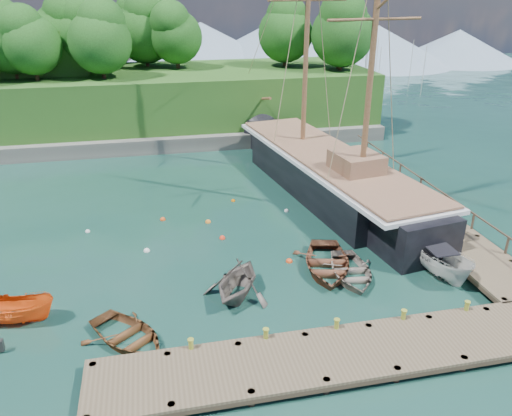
# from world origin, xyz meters

# --- Properties ---
(ground) EXTENTS (160.00, 160.00, 0.00)m
(ground) POSITION_xyz_m (0.00, 0.00, 0.00)
(ground) COLOR #103227
(ground) RESTS_ON ground
(dock_near) EXTENTS (20.00, 3.20, 1.10)m
(dock_near) POSITION_xyz_m (2.00, -6.50, 0.43)
(dock_near) COLOR brown
(dock_near) RESTS_ON ground
(dock_east) EXTENTS (3.20, 24.00, 1.10)m
(dock_east) POSITION_xyz_m (11.50, 7.00, 0.43)
(dock_east) COLOR brown
(dock_east) RESTS_ON ground
(bollard_0) EXTENTS (0.26, 0.26, 0.45)m
(bollard_0) POSITION_xyz_m (-4.00, -5.10, 0.00)
(bollard_0) COLOR olive
(bollard_0) RESTS_ON ground
(bollard_1) EXTENTS (0.26, 0.26, 0.45)m
(bollard_1) POSITION_xyz_m (-1.00, -5.10, 0.00)
(bollard_1) COLOR olive
(bollard_1) RESTS_ON ground
(bollard_2) EXTENTS (0.26, 0.26, 0.45)m
(bollard_2) POSITION_xyz_m (2.00, -5.10, 0.00)
(bollard_2) COLOR olive
(bollard_2) RESTS_ON ground
(bollard_3) EXTENTS (0.26, 0.26, 0.45)m
(bollard_3) POSITION_xyz_m (5.00, -5.10, 0.00)
(bollard_3) COLOR olive
(bollard_3) RESTS_ON ground
(bollard_4) EXTENTS (0.26, 0.26, 0.45)m
(bollard_4) POSITION_xyz_m (8.00, -5.10, 0.00)
(bollard_4) COLOR olive
(bollard_4) RESTS_ON ground
(rowboat_0) EXTENTS (4.74, 4.91, 0.83)m
(rowboat_0) POSITION_xyz_m (-6.48, -3.37, 0.00)
(rowboat_0) COLOR brown
(rowboat_0) RESTS_ON ground
(rowboat_1) EXTENTS (4.75, 4.93, 2.00)m
(rowboat_1) POSITION_xyz_m (-1.45, -1.05, 0.00)
(rowboat_1) COLOR #5D544E
(rowboat_1) RESTS_ON ground
(rowboat_2) EXTENTS (4.63, 5.61, 1.01)m
(rowboat_2) POSITION_xyz_m (3.53, 0.35, 0.00)
(rowboat_2) COLOR brown
(rowboat_2) RESTS_ON ground
(rowboat_3) EXTENTS (3.44, 4.46, 0.86)m
(rowboat_3) POSITION_xyz_m (4.50, -0.56, 0.00)
(rowboat_3) COLOR slate
(rowboat_3) RESTS_ON ground
(motorboat_orange) EXTENTS (3.89, 2.04, 1.43)m
(motorboat_orange) POSITION_xyz_m (-11.37, -0.98, 0.00)
(motorboat_orange) COLOR #E95715
(motorboat_orange) RESTS_ON ground
(cabin_boat_white) EXTENTS (2.22, 4.79, 1.79)m
(cabin_boat_white) POSITION_xyz_m (8.99, -1.18, 0.00)
(cabin_boat_white) COLOR beige
(cabin_boat_white) RESTS_ON ground
(schooner) EXTENTS (8.58, 29.03, 21.62)m
(schooner) POSITION_xyz_m (7.19, 10.55, 1.20)
(schooner) COLOR black
(schooner) RESTS_ON ground
(mooring_buoy_0) EXTENTS (0.36, 0.36, 0.36)m
(mooring_buoy_0) POSITION_xyz_m (-5.62, 4.35, 0.00)
(mooring_buoy_0) COLOR white
(mooring_buoy_0) RESTS_ON ground
(mooring_buoy_1) EXTENTS (0.35, 0.35, 0.35)m
(mooring_buoy_1) POSITION_xyz_m (-1.80, 7.35, 0.00)
(mooring_buoy_1) COLOR orange
(mooring_buoy_1) RESTS_ON ground
(mooring_buoy_2) EXTENTS (0.35, 0.35, 0.35)m
(mooring_buoy_2) POSITION_xyz_m (-1.25, 4.99, 0.00)
(mooring_buoy_2) COLOR red
(mooring_buoy_2) RESTS_ON ground
(mooring_buoy_3) EXTENTS (0.29, 0.29, 0.29)m
(mooring_buoy_3) POSITION_xyz_m (3.46, 7.96, 0.00)
(mooring_buoy_3) COLOR silver
(mooring_buoy_3) RESTS_ON ground
(mooring_buoy_4) EXTENTS (0.35, 0.35, 0.35)m
(mooring_buoy_4) POSITION_xyz_m (-4.56, 8.32, 0.00)
(mooring_buoy_4) COLOR #D44A16
(mooring_buoy_4) RESTS_ON ground
(mooring_buoy_5) EXTENTS (0.28, 0.28, 0.28)m
(mooring_buoy_5) POSITION_xyz_m (0.32, 10.37, 0.00)
(mooring_buoy_5) COLOR #E76A00
(mooring_buoy_5) RESTS_ON ground
(mooring_buoy_6) EXTENTS (0.29, 0.29, 0.29)m
(mooring_buoy_6) POSITION_xyz_m (-9.07, 7.56, 0.00)
(mooring_buoy_6) COLOR silver
(mooring_buoy_6) RESTS_ON ground
(mooring_buoy_7) EXTENTS (0.37, 0.37, 0.37)m
(mooring_buoy_7) POSITION_xyz_m (1.85, 1.55, 0.00)
(mooring_buoy_7) COLOR #E54315
(mooring_buoy_7) RESTS_ON ground
(headland) EXTENTS (51.00, 19.31, 12.90)m
(headland) POSITION_xyz_m (-12.88, 31.36, 5.54)
(headland) COLOR #474744
(headland) RESTS_ON ground
(distant_ridge) EXTENTS (117.00, 40.00, 10.00)m
(distant_ridge) POSITION_xyz_m (4.30, 70.00, 4.35)
(distant_ridge) COLOR #728CA5
(distant_ridge) RESTS_ON ground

